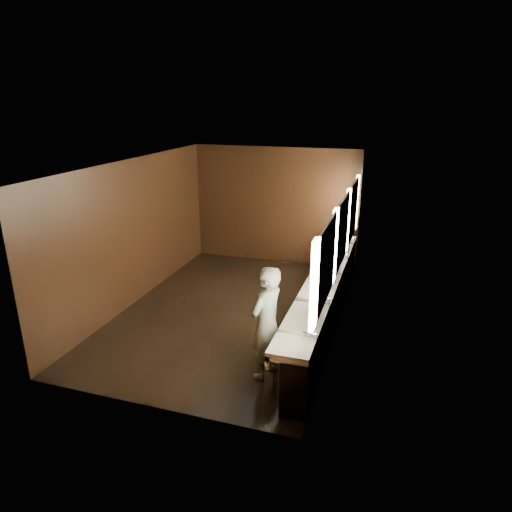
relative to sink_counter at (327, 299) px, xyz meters
The scene contains 10 objects.
floor 1.86m from the sink_counter, behind, with size 6.00×6.00×0.00m, color black.
ceiling 2.92m from the sink_counter, behind, with size 4.00×6.00×0.02m, color #2D2D2B.
wall_back 3.61m from the sink_counter, 120.87° to the left, with size 4.00×0.02×2.80m, color black.
wall_front 3.61m from the sink_counter, 120.87° to the right, with size 4.00×0.02×2.80m, color black.
wall_left 3.90m from the sink_counter, behind, with size 0.02×6.00×2.80m, color black.
wall_right 0.93m from the sink_counter, ahead, with size 0.02×6.00×2.80m, color black.
sink_counter is the anchor object (origin of this frame).
mirror_band 1.27m from the sink_counter, ahead, with size 0.06×5.03×1.15m.
person 1.95m from the sink_counter, 107.46° to the right, with size 0.62×0.41×1.70m, color #7FB6BD.
trash_bin 0.37m from the sink_counter, 139.88° to the right, with size 0.33×0.33×0.52m, color black.
Camera 1 is at (2.83, -7.39, 3.87)m, focal length 32.00 mm.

